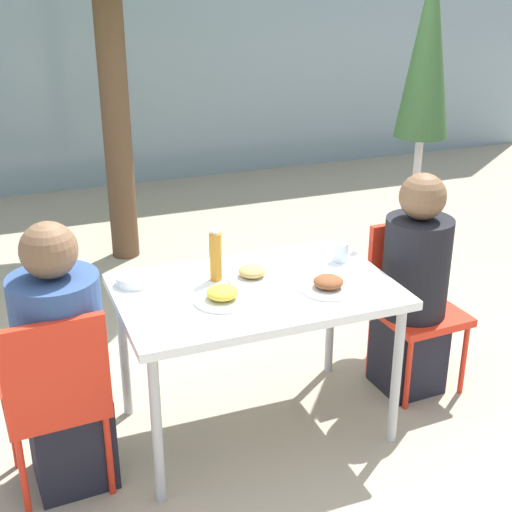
# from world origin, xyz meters

# --- Properties ---
(ground_plane) EXTENTS (24.00, 24.00, 0.00)m
(ground_plane) POSITION_xyz_m (0.00, 0.00, 0.00)
(ground_plane) COLOR tan
(building_facade) EXTENTS (10.00, 0.20, 3.00)m
(building_facade) POSITION_xyz_m (0.00, 4.26, 1.50)
(building_facade) COLOR gray
(building_facade) RESTS_ON ground
(dining_table) EXTENTS (1.22, 0.77, 0.74)m
(dining_table) POSITION_xyz_m (0.00, 0.00, 0.67)
(dining_table) COLOR white
(dining_table) RESTS_ON ground
(chair_left) EXTENTS (0.42, 0.42, 0.85)m
(chair_left) POSITION_xyz_m (-0.90, -0.13, 0.49)
(chair_left) COLOR red
(chair_left) RESTS_ON ground
(person_left) EXTENTS (0.36, 0.36, 1.17)m
(person_left) POSITION_xyz_m (-0.86, -0.05, 0.55)
(person_left) COLOR black
(person_left) RESTS_ON ground
(chair_right) EXTENTS (0.42, 0.42, 0.85)m
(chair_right) POSITION_xyz_m (0.90, 0.13, 0.49)
(chair_right) COLOR red
(chair_right) RESTS_ON ground
(person_right) EXTENTS (0.33, 0.33, 1.15)m
(person_right) POSITION_xyz_m (0.86, 0.05, 0.55)
(person_right) COLOR black
(person_right) RESTS_ON ground
(closed_umbrella) EXTENTS (0.36, 0.36, 2.12)m
(closed_umbrella) POSITION_xyz_m (1.23, 0.65, 1.51)
(closed_umbrella) COLOR #333333
(closed_umbrella) RESTS_ON ground
(plate_0) EXTENTS (0.25, 0.25, 0.07)m
(plate_0) POSITION_xyz_m (-0.18, -0.08, 0.76)
(plate_0) COLOR white
(plate_0) RESTS_ON dining_table
(plate_1) EXTENTS (0.23, 0.23, 0.06)m
(plate_1) POSITION_xyz_m (0.02, 0.09, 0.76)
(plate_1) COLOR white
(plate_1) RESTS_ON dining_table
(plate_2) EXTENTS (0.24, 0.24, 0.07)m
(plate_2) POSITION_xyz_m (0.28, -0.14, 0.76)
(plate_2) COLOR white
(plate_2) RESTS_ON dining_table
(bottle) EXTENTS (0.06, 0.06, 0.24)m
(bottle) POSITION_xyz_m (-0.14, 0.14, 0.85)
(bottle) COLOR #B7751E
(bottle) RESTS_ON dining_table
(drinking_cup) EXTENTS (0.08, 0.08, 0.09)m
(drinking_cup) POSITION_xyz_m (0.48, 0.13, 0.78)
(drinking_cup) COLOR silver
(drinking_cup) RESTS_ON dining_table
(salad_bowl) EXTENTS (0.17, 0.17, 0.05)m
(salad_bowl) POSITION_xyz_m (-0.49, 0.23, 0.76)
(salad_bowl) COLOR white
(salad_bowl) RESTS_ON dining_table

